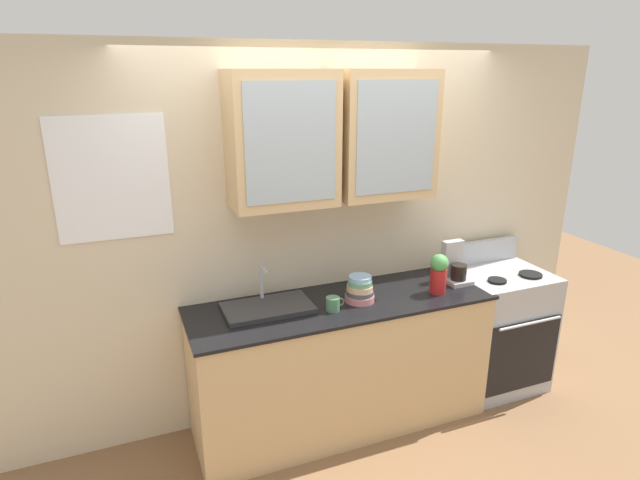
# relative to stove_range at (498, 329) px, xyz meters

# --- Properties ---
(ground_plane) EXTENTS (10.00, 10.00, 0.00)m
(ground_plane) POSITION_rel_stove_range_xyz_m (-1.32, 0.00, -0.47)
(ground_plane) COLOR brown
(back_wall_unit) EXTENTS (4.36, 0.44, 2.55)m
(back_wall_unit) POSITION_rel_stove_range_xyz_m (-1.32, 0.31, 0.97)
(back_wall_unit) COLOR beige
(back_wall_unit) RESTS_ON ground_plane
(counter) EXTENTS (2.02, 0.63, 0.93)m
(counter) POSITION_rel_stove_range_xyz_m (-1.32, 0.00, -0.01)
(counter) COLOR tan
(counter) RESTS_ON ground_plane
(stove_range) EXTENTS (0.67, 0.61, 1.11)m
(stove_range) POSITION_rel_stove_range_xyz_m (0.00, 0.00, 0.00)
(stove_range) COLOR #ADAFB5
(stove_range) RESTS_ON ground_plane
(sink_faucet) EXTENTS (0.56, 0.32, 0.26)m
(sink_faucet) POSITION_rel_stove_range_xyz_m (-1.81, 0.06, 0.48)
(sink_faucet) COLOR #2D2D30
(sink_faucet) RESTS_ON counter
(bowl_stack) EXTENTS (0.20, 0.20, 0.18)m
(bowl_stack) POSITION_rel_stove_range_xyz_m (-1.21, -0.03, 0.54)
(bowl_stack) COLOR #D87F84
(bowl_stack) RESTS_ON counter
(vase) EXTENTS (0.12, 0.12, 0.28)m
(vase) POSITION_rel_stove_range_xyz_m (-0.66, -0.11, 0.60)
(vase) COLOR #B21E1E
(vase) RESTS_ON counter
(cup_near_sink) EXTENTS (0.12, 0.09, 0.09)m
(cup_near_sink) POSITION_rel_stove_range_xyz_m (-1.43, -0.10, 0.50)
(cup_near_sink) COLOR #4C7F59
(cup_near_sink) RESTS_ON counter
(coffee_maker) EXTENTS (0.17, 0.20, 0.29)m
(coffee_maker) POSITION_rel_stove_range_xyz_m (-0.43, 0.03, 0.56)
(coffee_maker) COLOR #B7B7BC
(coffee_maker) RESTS_ON counter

